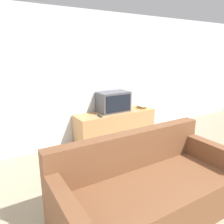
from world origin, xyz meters
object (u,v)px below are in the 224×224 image
object	(u,v)px
couch	(147,192)
television	(113,102)
tv_stand	(115,126)
book_stack	(142,107)
remote_on_stand	(100,116)

from	to	relation	value
couch	television	bearing A→B (deg)	67.96
tv_stand	couch	bearing A→B (deg)	-113.43
couch	book_stack	xyz separation A→B (m)	(1.56, 2.03, 0.36)
book_stack	couch	bearing A→B (deg)	-127.50
tv_stand	television	xyz separation A→B (m)	(-0.01, 0.06, 0.52)
remote_on_stand	tv_stand	bearing A→B (deg)	14.99
tv_stand	remote_on_stand	world-z (taller)	remote_on_stand
tv_stand	book_stack	bearing A→B (deg)	-3.41
couch	book_stack	distance (m)	2.59
tv_stand	television	size ratio (longest dim) A/B	2.64
television	couch	xyz separation A→B (m)	(-0.89, -2.13, -0.53)
book_stack	remote_on_stand	bearing A→B (deg)	-176.01
television	book_stack	bearing A→B (deg)	-8.33
couch	tv_stand	bearing A→B (deg)	67.10
television	remote_on_stand	bearing A→B (deg)	-157.40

